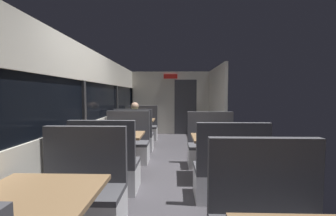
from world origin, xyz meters
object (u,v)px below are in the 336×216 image
at_px(bench_far_window_facing_end, 134,138).
at_px(dining_table_far_window, 139,123).
at_px(dining_table_mid_window, 118,139).
at_px(bench_mid_window_facing_entry, 127,147).
at_px(dining_table_near_window, 38,204).
at_px(bench_near_window_facing_entry, 80,199).
at_px(bench_far_window_facing_entry, 142,129).
at_px(bench_rear_aisle_facing_entry, 211,150).
at_px(seated_passenger, 135,130).
at_px(bench_mid_window_facing_end, 106,170).
at_px(bench_rear_aisle_facing_end, 229,176).
at_px(dining_table_rear_aisle, 219,143).

bearing_deg(bench_far_window_facing_end, dining_table_far_window, 90.00).
bearing_deg(dining_table_mid_window, bench_mid_window_facing_entry, 90.00).
relative_size(dining_table_near_window, bench_near_window_facing_entry, 0.82).
bearing_deg(bench_near_window_facing_entry, dining_table_near_window, -90.00).
bearing_deg(dining_table_mid_window, bench_far_window_facing_entry, 90.00).
bearing_deg(dining_table_mid_window, bench_rear_aisle_facing_entry, 15.59).
height_order(bench_mid_window_facing_entry, bench_rear_aisle_facing_entry, same).
relative_size(dining_table_near_window, dining_table_far_window, 1.00).
distance_m(dining_table_near_window, seated_passenger, 3.94).
relative_size(bench_mid_window_facing_end, bench_far_window_facing_end, 1.00).
distance_m(bench_near_window_facing_entry, bench_rear_aisle_facing_end, 1.92).
xyz_separation_m(dining_table_rear_aisle, seated_passenger, (-1.79, 1.86, -0.10)).
distance_m(dining_table_mid_window, bench_far_window_facing_entry, 3.00).
distance_m(dining_table_near_window, dining_table_far_window, 4.57).
bearing_deg(bench_far_window_facing_end, bench_rear_aisle_facing_end, -54.23).
height_order(dining_table_near_window, dining_table_rear_aisle, same).
height_order(dining_table_far_window, bench_far_window_facing_entry, bench_far_window_facing_entry).
height_order(dining_table_mid_window, seated_passenger, seated_passenger).
distance_m(bench_mid_window_facing_end, seated_passenger, 2.37).
relative_size(bench_far_window_facing_entry, bench_rear_aisle_facing_entry, 1.00).
bearing_deg(bench_mid_window_facing_entry, bench_rear_aisle_facing_entry, -6.38).
height_order(dining_table_near_window, dining_table_far_window, same).
relative_size(dining_table_near_window, bench_rear_aisle_facing_entry, 0.82).
xyz_separation_m(bench_mid_window_facing_end, seated_passenger, (0.00, 2.36, 0.21)).
distance_m(dining_table_far_window, bench_far_window_facing_entry, 0.77).
bearing_deg(dining_table_near_window, bench_far_window_facing_end, 90.00).
relative_size(dining_table_mid_window, bench_mid_window_facing_entry, 0.82).
distance_m(bench_far_window_facing_end, bench_rear_aisle_facing_entry, 2.09).
relative_size(bench_mid_window_facing_end, seated_passenger, 0.87).
distance_m(bench_near_window_facing_entry, dining_table_mid_window, 1.62).
distance_m(bench_rear_aisle_facing_end, seated_passenger, 3.13).
bearing_deg(bench_near_window_facing_entry, bench_far_window_facing_entry, 90.00).
bearing_deg(dining_table_mid_window, seated_passenger, 90.00).
height_order(dining_table_near_window, bench_far_window_facing_entry, bench_far_window_facing_entry).
relative_size(bench_far_window_facing_entry, bench_rear_aisle_facing_end, 1.00).
height_order(bench_far_window_facing_end, bench_rear_aisle_facing_end, same).
xyz_separation_m(dining_table_near_window, bench_far_window_facing_end, (0.00, 3.87, -0.31)).
distance_m(bench_near_window_facing_entry, bench_far_window_facing_entry, 4.57).
bearing_deg(seated_passenger, dining_table_near_window, -90.00).
height_order(bench_mid_window_facing_entry, dining_table_far_window, bench_mid_window_facing_entry).
xyz_separation_m(bench_far_window_facing_end, seated_passenger, (0.00, 0.07, 0.21)).
xyz_separation_m(bench_mid_window_facing_entry, dining_table_far_window, (0.00, 1.59, 0.31)).
bearing_deg(bench_mid_window_facing_end, bench_rear_aisle_facing_end, -6.38).
distance_m(dining_table_near_window, bench_far_window_facing_entry, 5.28).
xyz_separation_m(bench_far_window_facing_end, bench_rear_aisle_facing_end, (1.79, -2.49, 0.00)).
bearing_deg(bench_rear_aisle_facing_end, seated_passenger, 124.99).
xyz_separation_m(bench_near_window_facing_entry, bench_mid_window_facing_end, (0.00, 0.89, 0.00)).
height_order(dining_table_mid_window, bench_mid_window_facing_end, bench_mid_window_facing_end).
relative_size(dining_table_rear_aisle, bench_rear_aisle_facing_end, 0.82).
height_order(bench_mid_window_facing_entry, dining_table_rear_aisle, bench_mid_window_facing_entry).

